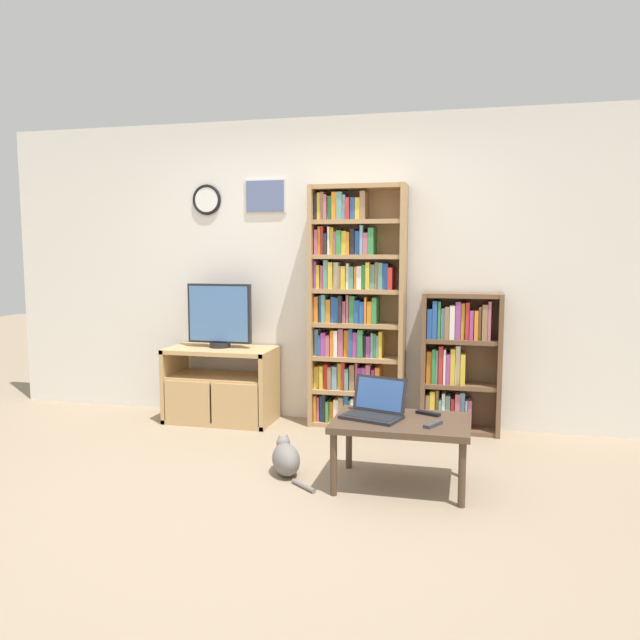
% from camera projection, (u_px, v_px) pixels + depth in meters
% --- Properties ---
extents(ground_plane, '(18.00, 18.00, 0.00)m').
position_uv_depth(ground_plane, '(253.00, 496.00, 3.77)').
color(ground_plane, gray).
extents(wall_back, '(5.99, 0.09, 2.60)m').
position_uv_depth(wall_back, '(323.00, 271.00, 5.40)').
color(wall_back, silver).
rests_on(wall_back, ground_plane).
extents(tv_stand, '(0.92, 0.49, 0.64)m').
position_uv_depth(tv_stand, '(221.00, 384.00, 5.40)').
color(tv_stand, tan).
rests_on(tv_stand, ground_plane).
extents(television, '(0.57, 0.18, 0.55)m').
position_uv_depth(television, '(219.00, 316.00, 5.38)').
color(television, black).
rests_on(television, tv_stand).
extents(bookshelf_tall, '(0.79, 0.28, 2.01)m').
position_uv_depth(bookshelf_tall, '(353.00, 312.00, 5.21)').
color(bookshelf_tall, tan).
rests_on(bookshelf_tall, ground_plane).
extents(bookshelf_short, '(0.63, 0.24, 1.14)m').
position_uv_depth(bookshelf_short, '(457.00, 362.00, 5.06)').
color(bookshelf_short, brown).
rests_on(bookshelf_short, ground_plane).
extents(coffee_table, '(0.84, 0.58, 0.43)m').
position_uv_depth(coffee_table, '(401.00, 427.00, 3.90)').
color(coffee_table, '#4C3828').
rests_on(coffee_table, ground_plane).
extents(laptop, '(0.42, 0.36, 0.25)m').
position_uv_depth(laptop, '(375.00, 407.00, 3.95)').
color(laptop, '#232326').
rests_on(laptop, coffee_table).
extents(remote_near_laptop, '(0.11, 0.16, 0.02)m').
position_uv_depth(remote_near_laptop, '(433.00, 424.00, 3.76)').
color(remote_near_laptop, '#38383A').
rests_on(remote_near_laptop, coffee_table).
extents(remote_far_from_laptop, '(0.16, 0.11, 0.02)m').
position_uv_depth(remote_far_from_laptop, '(428.00, 413.00, 4.01)').
color(remote_far_from_laptop, black).
rests_on(remote_far_from_laptop, coffee_table).
extents(cat, '(0.42, 0.46, 0.25)m').
position_uv_depth(cat, '(286.00, 458.00, 4.13)').
color(cat, slate).
rests_on(cat, ground_plane).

